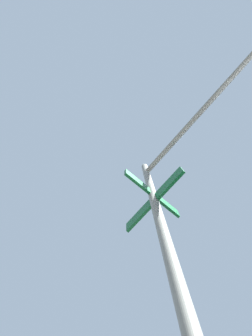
# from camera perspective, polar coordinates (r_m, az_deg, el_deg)

# --- Properties ---
(traffic_signal_near) EXTENTS (1.71, 3.62, 5.53)m
(traffic_signal_near) POSITION_cam_1_polar(r_m,az_deg,el_deg) (3.23, 23.95, 11.36)
(traffic_signal_near) COLOR slate
(traffic_signal_near) RESTS_ON ground_plane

